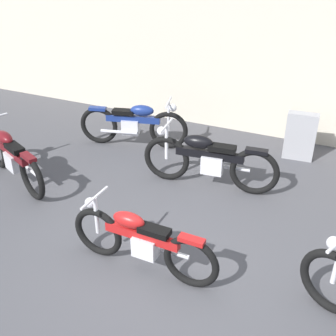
{
  "coord_description": "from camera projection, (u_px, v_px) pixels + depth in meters",
  "views": [
    {
      "loc": [
        1.77,
        -3.62,
        3.53
      ],
      "look_at": [
        -0.52,
        1.3,
        0.55
      ],
      "focal_mm": 44.88,
      "sensor_mm": 36.0,
      "label": 1
    }
  ],
  "objects": [
    {
      "name": "building_wall",
      "position": [
        262.0,
        60.0,
        8.06
      ],
      "size": [
        18.0,
        0.3,
        2.96
      ],
      "primitive_type": "cube",
      "color": "beige",
      "rests_on": "ground_plane"
    },
    {
      "name": "stone_marker",
      "position": [
        300.0,
        136.0,
        7.46
      ],
      "size": [
        0.54,
        0.24,
        0.87
      ],
      "primitive_type": "cube",
      "rotation": [
        0.0,
        0.0,
        0.08
      ],
      "color": "#9E9EA3",
      "rests_on": "ground_plane"
    },
    {
      "name": "motorcycle_blue",
      "position": [
        134.0,
        124.0,
        7.92
      ],
      "size": [
        2.04,
        0.78,
        0.94
      ],
      "rotation": [
        0.0,
        0.0,
        0.27
      ],
      "color": "black",
      "rests_on": "ground_plane"
    },
    {
      "name": "motorcycle_red",
      "position": [
        141.0,
        241.0,
        4.91
      ],
      "size": [
        1.93,
        0.54,
        0.86
      ],
      "rotation": [
        0.0,
        0.0,
        3.13
      ],
      "color": "black",
      "rests_on": "ground_plane"
    },
    {
      "name": "motorcycle_maroon",
      "position": [
        12.0,
        156.0,
        6.74
      ],
      "size": [
        1.95,
        1.0,
        0.94
      ],
      "rotation": [
        0.0,
        0.0,
        2.73
      ],
      "color": "black",
      "rests_on": "ground_plane"
    },
    {
      "name": "ground_plane",
      "position": [
        162.0,
        261.0,
        5.23
      ],
      "size": [
        40.0,
        40.0,
        0.0
      ],
      "primitive_type": "plane",
      "color": "#47474C"
    },
    {
      "name": "motorcycle_black",
      "position": [
        208.0,
        160.0,
        6.59
      ],
      "size": [
        2.19,
        0.61,
        0.98
      ],
      "rotation": [
        0.0,
        0.0,
        3.25
      ],
      "color": "black",
      "rests_on": "ground_plane"
    }
  ]
}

